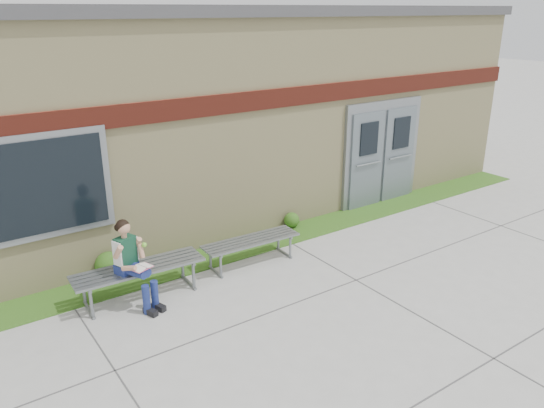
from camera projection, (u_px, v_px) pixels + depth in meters
ground at (329, 313)px, 7.67m from camera, size 80.00×80.00×0.00m
grass_strip at (236, 249)px, 9.67m from camera, size 16.00×0.80×0.02m
school_building at (153, 108)px, 11.55m from camera, size 16.20×6.22×4.20m
bench_left at (139, 274)px, 7.97m from camera, size 1.98×0.64×0.51m
bench_right at (251, 245)px, 9.06m from camera, size 1.73×0.55×0.44m
girl at (133, 261)px, 7.63m from camera, size 0.56×0.78×1.34m
shrub_mid at (109, 265)px, 8.57m from camera, size 0.44×0.44×0.44m
shrub_east at (292, 220)px, 10.58m from camera, size 0.31×0.31×0.31m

